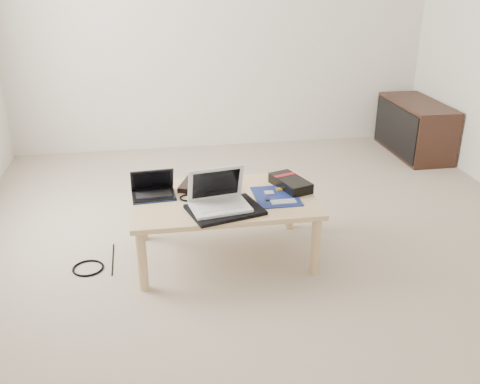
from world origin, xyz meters
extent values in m
plane|color=#BBAB97|center=(0.00, 0.00, 0.00)|extent=(4.00, 4.00, 0.00)
cube|color=silver|center=(0.00, 2.05, 1.30)|extent=(4.00, 0.10, 2.60)
cube|color=silver|center=(0.00, -2.05, 1.30)|extent=(4.00, 0.10, 2.60)
cube|color=#D7B081|center=(-0.29, -0.18, 0.39)|extent=(1.10, 0.70, 0.03)
cylinder|color=#D7B081|center=(-0.79, -0.48, 0.18)|extent=(0.06, 0.06, 0.37)
cylinder|color=#D7B081|center=(0.21, -0.48, 0.18)|extent=(0.06, 0.06, 0.37)
cylinder|color=#D7B081|center=(-0.79, 0.12, 0.18)|extent=(0.06, 0.06, 0.37)
cylinder|color=#D7B081|center=(0.21, 0.12, 0.18)|extent=(0.06, 0.06, 0.37)
cube|color=#392117|center=(1.78, 1.45, 0.25)|extent=(0.40, 0.90, 0.50)
cube|color=black|center=(1.58, 1.45, 0.25)|extent=(0.02, 0.86, 0.44)
cube|color=black|center=(-0.37, 0.00, 0.42)|extent=(0.39, 0.36, 0.03)
cube|color=black|center=(-0.71, -0.10, 0.41)|extent=(0.27, 0.20, 0.02)
cube|color=black|center=(-0.70, -0.10, 0.42)|extent=(0.22, 0.11, 0.00)
cube|color=black|center=(-0.70, -0.17, 0.42)|extent=(0.06, 0.03, 0.00)
cube|color=black|center=(-0.71, -0.05, 0.49)|extent=(0.26, 0.11, 0.16)
cube|color=black|center=(-0.71, -0.06, 0.49)|extent=(0.22, 0.08, 0.12)
cube|color=#0E1F4F|center=(-0.70, -0.19, 0.40)|extent=(0.26, 0.03, 0.01)
cube|color=black|center=(-0.37, -0.20, 0.41)|extent=(0.26, 0.20, 0.01)
cube|color=white|center=(-0.37, -0.20, 0.41)|extent=(0.21, 0.16, 0.00)
cube|color=silver|center=(-0.20, -0.12, 0.41)|extent=(0.06, 0.21, 0.02)
cube|color=#95959A|center=(-0.20, -0.12, 0.42)|extent=(0.05, 0.17, 0.00)
cube|color=black|center=(-0.31, -0.37, 0.41)|extent=(0.46, 0.39, 0.02)
cube|color=white|center=(-0.34, -0.37, 0.43)|extent=(0.36, 0.28, 0.02)
cube|color=white|center=(-0.33, -0.37, 0.44)|extent=(0.28, 0.17, 0.00)
cube|color=white|center=(-0.32, -0.46, 0.44)|extent=(0.08, 0.04, 0.00)
cube|color=white|center=(-0.35, -0.29, 0.54)|extent=(0.33, 0.12, 0.21)
cube|color=black|center=(-0.35, -0.30, 0.54)|extent=(0.28, 0.10, 0.17)
cube|color=#0C144F|center=(0.02, -0.23, 0.40)|extent=(0.26, 0.33, 0.01)
cube|color=silver|center=(-0.01, -0.18, 0.41)|extent=(0.05, 0.05, 0.01)
cube|color=gold|center=(0.10, -0.13, 0.41)|extent=(0.11, 0.01, 0.01)
cube|color=gold|center=(0.10, -0.15, 0.41)|extent=(0.11, 0.01, 0.01)
cube|color=silver|center=(0.05, -0.30, 0.41)|extent=(0.15, 0.01, 0.01)
cube|color=silver|center=(0.05, -0.32, 0.41)|extent=(0.15, 0.01, 0.01)
cube|color=silver|center=(0.05, -0.34, 0.41)|extent=(0.15, 0.01, 0.01)
cube|color=black|center=(-0.04, -0.28, 0.41)|extent=(0.03, 0.03, 0.01)
cube|color=black|center=(0.15, -0.10, 0.43)|extent=(0.23, 0.33, 0.06)
cube|color=maroon|center=(0.13, -0.04, 0.46)|extent=(0.15, 0.08, 0.00)
torus|color=black|center=(-0.50, -0.16, 0.41)|extent=(0.12, 0.12, 0.01)
torus|color=black|center=(-1.13, -0.21, 0.01)|extent=(0.25, 0.25, 0.01)
cylinder|color=black|center=(-0.98, -0.12, 0.00)|extent=(0.02, 0.38, 0.01)
camera|label=1|loc=(-0.69, -3.10, 1.72)|focal=40.00mm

